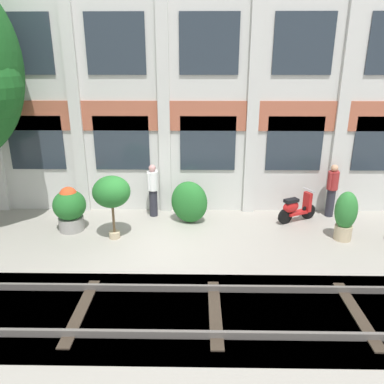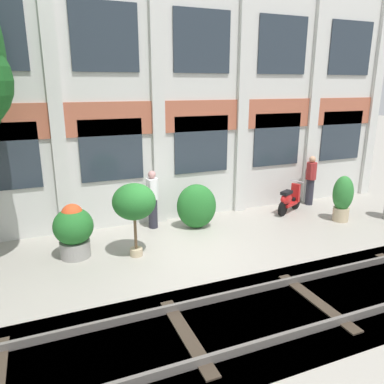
# 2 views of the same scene
# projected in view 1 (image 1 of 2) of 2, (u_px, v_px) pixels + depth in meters

# --- Properties ---
(ground_plane) EXTENTS (80.00, 80.00, 0.00)m
(ground_plane) POSITION_uv_depth(u_px,v_px,m) (159.00, 243.00, 10.15)
(ground_plane) COLOR #9E998E
(apartment_facade) EXTENTS (16.56, 0.64, 8.64)m
(apartment_facade) POSITION_uv_depth(u_px,v_px,m) (164.00, 75.00, 11.26)
(apartment_facade) COLOR silver
(apartment_facade) RESTS_ON ground
(rail_tracks) EXTENTS (24.20, 2.80, 0.43)m
(rail_tracks) POSITION_uv_depth(u_px,v_px,m) (144.00, 318.00, 7.42)
(rail_tracks) COLOR #4C473F
(rail_tracks) RESTS_ON ground
(potted_plant_terracotta_small) EXTENTS (1.02, 1.02, 1.80)m
(potted_plant_terracotta_small) POSITION_uv_depth(u_px,v_px,m) (112.00, 193.00, 10.05)
(potted_plant_terracotta_small) COLOR tan
(potted_plant_terracotta_small) RESTS_ON ground
(potted_plant_glazed_jar) EXTENTS (0.93, 0.93, 1.32)m
(potted_plant_glazed_jar) POSITION_uv_depth(u_px,v_px,m) (70.00, 207.00, 10.74)
(potted_plant_glazed_jar) COLOR gray
(potted_plant_glazed_jar) RESTS_ON ground
(potted_plant_stone_basin) EXTENTS (0.59, 0.59, 1.40)m
(potted_plant_stone_basin) POSITION_uv_depth(u_px,v_px,m) (346.00, 214.00, 10.15)
(potted_plant_stone_basin) COLOR tan
(potted_plant_stone_basin) RESTS_ON ground
(scooter_near_curb) EXTENTS (1.27, 0.77, 0.98)m
(scooter_near_curb) POSITION_uv_depth(u_px,v_px,m) (296.00, 208.00, 11.41)
(scooter_near_curb) COLOR black
(scooter_near_curb) RESTS_ON ground
(resident_by_doorway) EXTENTS (0.34, 0.49, 1.68)m
(resident_by_doorway) POSITION_uv_depth(u_px,v_px,m) (153.00, 189.00, 11.70)
(resident_by_doorway) COLOR #282833
(resident_by_doorway) RESTS_ON ground
(resident_watching_tracks) EXTENTS (0.39, 0.41, 1.69)m
(resident_watching_tracks) POSITION_uv_depth(u_px,v_px,m) (332.00, 189.00, 11.68)
(resident_watching_tracks) COLOR #282833
(resident_watching_tracks) RESTS_ON ground
(topiary_hedge) EXTENTS (1.28, 1.00, 1.29)m
(topiary_hedge) POSITION_uv_depth(u_px,v_px,m) (189.00, 202.00, 11.32)
(topiary_hedge) COLOR #236B28
(topiary_hedge) RESTS_ON ground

